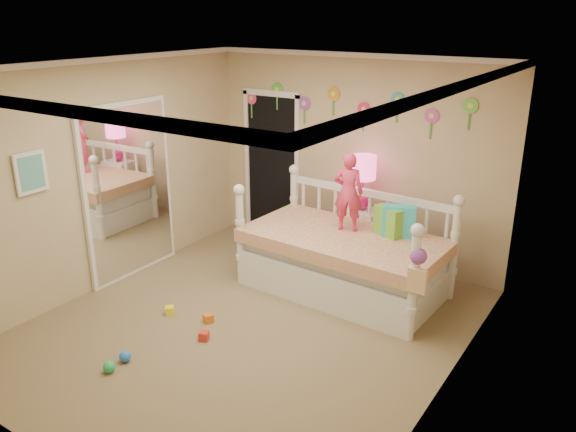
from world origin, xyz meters
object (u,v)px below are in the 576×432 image
Objects in this scene: child at (348,192)px; nightstand at (360,238)px; daybed at (344,240)px; table_lamp at (363,174)px.

child is 0.97m from nightstand.
table_lamp is at bearing 104.07° from daybed.
table_lamp is (-0.10, 0.58, 0.06)m from child.
daybed is 0.77m from nightstand.
daybed is at bearing -78.42° from table_lamp.
table_lamp reaches higher than daybed.
nightstand is at bearing 104.07° from daybed.
nightstand is (-0.10, 0.58, -0.77)m from child.
child is at bearing 109.58° from daybed.
daybed is at bearing 88.78° from child.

